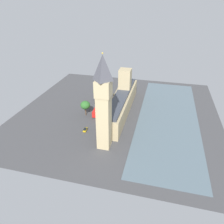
# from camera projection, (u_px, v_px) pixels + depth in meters

# --- Properties ---
(ground_plane) EXTENTS (141.46, 141.46, 0.00)m
(ground_plane) POSITION_uv_depth(u_px,v_px,m) (118.00, 112.00, 155.25)
(ground_plane) COLOR #424244
(river_thames) EXTENTS (39.93, 127.32, 0.25)m
(river_thames) POSITION_uv_depth(u_px,v_px,m) (168.00, 117.00, 147.50)
(river_thames) COLOR slate
(river_thames) RESTS_ON ground
(parliament_building) EXTENTS (12.22, 71.46, 28.23)m
(parliament_building) POSITION_uv_depth(u_px,v_px,m) (122.00, 101.00, 152.70)
(parliament_building) COLOR tan
(parliament_building) RESTS_ON ground
(clock_tower) EXTENTS (7.82, 7.82, 52.63)m
(clock_tower) POSITION_uv_depth(u_px,v_px,m) (104.00, 103.00, 106.74)
(clock_tower) COLOR tan
(clock_tower) RESTS_ON ground
(car_silver_leading) EXTENTS (1.95, 4.12, 1.74)m
(car_silver_leading) POSITION_uv_depth(u_px,v_px,m) (107.00, 101.00, 168.70)
(car_silver_leading) COLOR #B7B7BC
(car_silver_leading) RESTS_ON ground
(double_decker_bus_trailing) EXTENTS (3.14, 10.63, 4.75)m
(double_decker_bus_trailing) POSITION_uv_depth(u_px,v_px,m) (96.00, 112.00, 149.80)
(double_decker_bus_trailing) COLOR red
(double_decker_bus_trailing) RESTS_ON ground
(car_yellow_cab_by_river_gate) EXTENTS (2.14, 4.83, 1.74)m
(car_yellow_cab_by_river_gate) POSITION_uv_depth(u_px,v_px,m) (85.00, 130.00, 132.85)
(car_yellow_cab_by_river_gate) COLOR gold
(car_yellow_cab_by_river_gate) RESTS_ON ground
(pedestrian_opposite_hall) EXTENTS (0.62, 0.70, 1.70)m
(pedestrian_opposite_hall) POSITION_uv_depth(u_px,v_px,m) (106.00, 114.00, 150.07)
(pedestrian_opposite_hall) COLOR gray
(pedestrian_opposite_hall) RESTS_ON ground
(pedestrian_midblock) EXTENTS (0.67, 0.66, 1.61)m
(pedestrian_midblock) POSITION_uv_depth(u_px,v_px,m) (102.00, 123.00, 139.93)
(pedestrian_midblock) COLOR gray
(pedestrian_midblock) RESTS_ON ground
(plane_tree_kerbside) EXTENTS (6.80, 6.80, 10.90)m
(plane_tree_kerbside) POSITION_uv_depth(u_px,v_px,m) (85.00, 105.00, 146.88)
(plane_tree_kerbside) COLOR brown
(plane_tree_kerbside) RESTS_ON ground
(plane_tree_under_trees) EXTENTS (4.53, 4.53, 8.54)m
(plane_tree_under_trees) POSITION_uv_depth(u_px,v_px,m) (96.00, 92.00, 170.25)
(plane_tree_under_trees) COLOR brown
(plane_tree_under_trees) RESTS_ON ground
(street_lamp_corner) EXTENTS (0.56, 0.56, 7.01)m
(street_lamp_corner) POSITION_uv_depth(u_px,v_px,m) (94.00, 98.00, 163.78)
(street_lamp_corner) COLOR black
(street_lamp_corner) RESTS_ON ground
(street_lamp_near_tower) EXTENTS (0.56, 0.56, 6.94)m
(street_lamp_near_tower) POSITION_uv_depth(u_px,v_px,m) (89.00, 106.00, 152.54)
(street_lamp_near_tower) COLOR black
(street_lamp_near_tower) RESTS_ON ground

